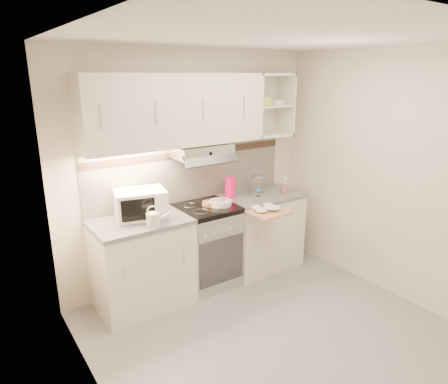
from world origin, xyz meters
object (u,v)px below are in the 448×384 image
Objects in this scene: spray_bottle at (284,187)px; watering_can at (154,219)px; microwave at (141,204)px; glass_jar at (257,184)px; plate_stack at (220,203)px; pink_pitcher at (230,187)px; electric_range at (207,245)px; cutting_board at (269,212)px.

watering_can is at bearing -160.34° from spray_bottle.
microwave reaches higher than watering_can.
plate_stack is at bearing -170.15° from glass_jar.
glass_jar is 1.03× the size of spray_bottle.
microwave is 1.10m from pink_pitcher.
watering_can is 1.16m from pink_pitcher.
electric_range is 1.65× the size of microwave.
microwave is at bearing 170.99° from plate_stack.
spray_bottle is at bearing 32.53° from cutting_board.
pink_pitcher is (1.10, 0.04, -0.02)m from microwave.
glass_jar reaches higher than electric_range.
spray_bottle reaches higher than cutting_board.
pink_pitcher is at bearing 96.85° from cutting_board.
electric_range is 3.64× the size of plate_stack.
watering_can is (-0.70, -0.22, 0.52)m from electric_range.
glass_jar is (0.33, -0.07, -0.01)m from pink_pitcher.
glass_jar is at bearing 8.31° from pink_pitcher.
electric_range is at bearing -170.97° from spray_bottle.
plate_stack is at bearing -125.14° from pink_pitcher.
plate_stack is at bearing -168.63° from spray_bottle.
cutting_board is (1.17, -0.54, -0.16)m from microwave.
watering_can is 1.08× the size of spray_bottle.
glass_jar is (0.59, 0.10, 0.09)m from plate_stack.
pink_pitcher reaches higher than plate_stack.
electric_range is 3.89× the size of pink_pitcher.
cutting_board is (0.33, -0.40, -0.05)m from plate_stack.
watering_can is at bearing -169.29° from glass_jar.
spray_bottle is at bearing 6.35° from microwave.
glass_jar is 0.59m from cutting_board.
watering_can is at bearing -168.70° from plate_stack.
electric_range is at bearing 159.37° from plate_stack.
pink_pitcher is at bearing 167.54° from glass_jar.
plate_stack is 0.61m from glass_jar.
electric_range is 2.33× the size of cutting_board.
spray_bottle is 0.62m from cutting_board.
cutting_board is (-0.51, -0.33, -0.11)m from spray_bottle.
spray_bottle is (0.25, -0.18, -0.03)m from glass_jar.
glass_jar is 0.31m from spray_bottle.
microwave is at bearing 178.77° from glass_jar.
glass_jar is at bearing 9.85° from plate_stack.
plate_stack reaches higher than cutting_board.
plate_stack is (0.84, -0.13, -0.11)m from microwave.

